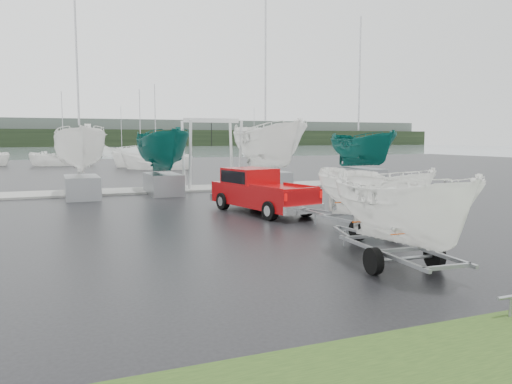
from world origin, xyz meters
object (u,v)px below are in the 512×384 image
at_px(trailer_hitched, 374,149).
at_px(trailer_parked, 403,145).
at_px(pickup_truck, 258,190).
at_px(boat_hoist, 212,143).

height_order(trailer_hitched, trailer_parked, trailer_parked).
bearing_deg(pickup_truck, trailer_hitched, -90.00).
distance_m(pickup_truck, trailer_parked, 9.62).
bearing_deg(boat_hoist, pickup_truck, -95.98).
bearing_deg(trailer_hitched, boat_hoist, 78.88).
bearing_deg(trailer_hitched, trailer_parked, -128.17).
height_order(pickup_truck, boat_hoist, boat_hoist).
xyz_separation_m(pickup_truck, boat_hoist, (1.01, 9.64, 1.76)).
relative_size(trailer_parked, boat_hoist, 1.27).
bearing_deg(trailer_parked, boat_hoist, 89.59).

